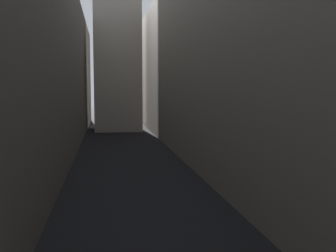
# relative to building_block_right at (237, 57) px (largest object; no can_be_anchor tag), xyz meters

# --- Properties ---
(ground_plane) EXTENTS (264.00, 264.00, 0.00)m
(ground_plane) POSITION_rel_building_block_right_xyz_m (-11.77, -2.00, -10.69)
(ground_plane) COLOR black
(building_block_right) EXTENTS (12.54, 108.00, 21.38)m
(building_block_right) POSITION_rel_building_block_right_xyz_m (0.00, 0.00, 0.00)
(building_block_right) COLOR gray
(building_block_right) RESTS_ON ground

